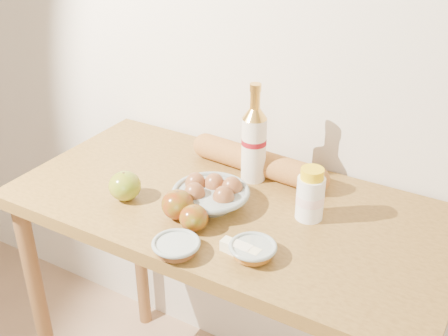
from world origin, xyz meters
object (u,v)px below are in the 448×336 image
at_px(cream_bottle, 310,195).
at_px(table, 229,239).
at_px(bourbon_bottle, 254,142).
at_px(baguette, 258,162).
at_px(egg_bowl, 211,194).

bearing_deg(cream_bottle, table, 178.73).
bearing_deg(cream_bottle, bourbon_bottle, 141.99).
height_order(table, baguette, baguette).
bearing_deg(baguette, egg_bowl, -93.51).
height_order(table, egg_bowl, egg_bowl).
distance_m(table, bourbon_bottle, 0.28).
height_order(egg_bowl, baguette, baguette).
relative_size(cream_bottle, baguette, 0.31).
bearing_deg(baguette, table, -82.98).
bearing_deg(bourbon_bottle, cream_bottle, -39.08).
xyz_separation_m(table, bourbon_bottle, (-0.01, 0.15, 0.24)).
bearing_deg(baguette, bourbon_bottle, -80.21).
xyz_separation_m(table, egg_bowl, (-0.04, -0.03, 0.15)).
xyz_separation_m(egg_bowl, baguette, (0.03, 0.21, 0.01)).
distance_m(cream_bottle, baguette, 0.26).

